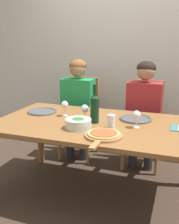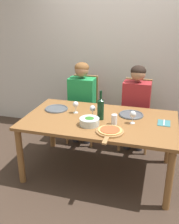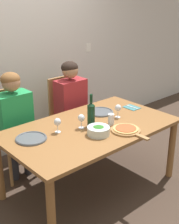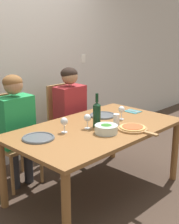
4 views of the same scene
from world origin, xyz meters
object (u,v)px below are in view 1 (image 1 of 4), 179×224
(wine_bottle, at_px, (95,108))
(wine_glass_left, at_px, (65,106))
(person_woman, at_px, (78,100))
(water_tumbler, at_px, (111,122))
(pizza_on_board, at_px, (103,135))
(wine_glass_right, at_px, (137,116))
(chair_right, at_px, (144,121))
(person_man, at_px, (144,105))
(chair_left, at_px, (81,115))
(dinner_plate_right, at_px, (136,119))
(dinner_plate_left, at_px, (42,111))
(fork_on_napkin, at_px, (179,128))
(wine_glass_centre, at_px, (85,110))
(broccoli_bowl, at_px, (78,123))

(wine_bottle, distance_m, wine_glass_left, 0.36)
(person_woman, distance_m, water_tumbler, 1.07)
(pizza_on_board, relative_size, wine_glass_left, 2.87)
(wine_glass_right, bearing_deg, chair_right, 92.92)
(person_woman, distance_m, person_man, 0.80)
(person_man, relative_size, wine_glass_left, 8.18)
(chair_left, height_order, pizza_on_board, chair_left)
(chair_left, relative_size, wine_bottle, 2.88)
(chair_right, relative_size, water_tumbler, 8.48)
(person_man, height_order, wine_bottle, person_man)
(wine_bottle, relative_size, wine_glass_right, 2.30)
(person_man, distance_m, dinner_plate_right, 0.52)
(dinner_plate_left, relative_size, wine_glass_right, 1.98)
(dinner_plate_right, distance_m, wine_glass_left, 0.69)
(water_tumbler, relative_size, fork_on_napkin, 0.66)
(person_woman, relative_size, dinner_plate_left, 4.14)
(dinner_plate_left, bearing_deg, chair_left, 77.48)
(person_woman, distance_m, dinner_plate_left, 0.61)
(wine_glass_centre, bearing_deg, wine_bottle, -17.41)
(wine_glass_left, distance_m, fork_on_napkin, 1.07)
(wine_bottle, xyz_separation_m, wine_glass_centre, (-0.11, 0.03, -0.03))
(person_woman, relative_size, pizza_on_board, 2.85)
(broccoli_bowl, distance_m, wine_glass_left, 0.41)
(dinner_plate_left, bearing_deg, person_woman, 75.07)
(wine_bottle, xyz_separation_m, dinner_plate_left, (-0.62, 0.15, -0.13))
(person_man, xyz_separation_m, fork_on_napkin, (0.39, -0.66, -0.01))
(chair_right, height_order, wine_glass_left, chair_right)
(dinner_plate_right, xyz_separation_m, wine_glass_left, (-0.68, -0.11, 0.10))
(chair_right, xyz_separation_m, fork_on_napkin, (0.39, -0.78, 0.20))
(wine_glass_left, distance_m, wine_glass_centre, 0.25)
(dinner_plate_left, bearing_deg, fork_on_napkin, -3.09)
(broccoli_bowl, height_order, pizza_on_board, broccoli_bowl)
(pizza_on_board, xyz_separation_m, wine_glass_right, (0.20, 0.30, 0.09))
(wine_bottle, relative_size, dinner_plate_right, 1.16)
(broccoli_bowl, bearing_deg, person_man, 66.14)
(chair_right, bearing_deg, water_tumbler, -98.84)
(dinner_plate_left, distance_m, fork_on_napkin, 1.35)
(wine_glass_centre, xyz_separation_m, fork_on_napkin, (0.83, 0.05, -0.10))
(chair_left, relative_size, dinner_plate_right, 3.35)
(broccoli_bowl, relative_size, wine_glass_centre, 1.47)
(chair_right, distance_m, dinner_plate_left, 1.21)
(chair_left, distance_m, wine_glass_right, 1.26)
(dinner_plate_right, height_order, wine_glass_centre, wine_glass_centre)
(chair_right, distance_m, water_tumbler, 1.01)
(fork_on_napkin, bearing_deg, dinner_plate_right, 160.93)
(wine_glass_centre, xyz_separation_m, water_tumbler, (0.29, -0.14, -0.05))
(person_woman, height_order, pizza_on_board, person_woman)
(broccoli_bowl, bearing_deg, wine_glass_right, 20.89)
(person_woman, relative_size, water_tumbler, 10.46)
(pizza_on_board, distance_m, wine_glass_right, 0.37)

